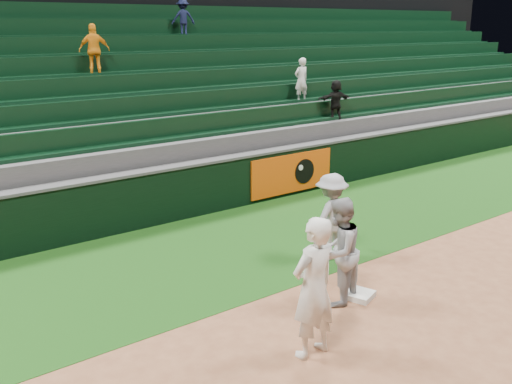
# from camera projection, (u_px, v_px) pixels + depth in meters

# --- Properties ---
(ground) EXTENTS (70.00, 70.00, 0.00)m
(ground) POSITION_uv_depth(u_px,v_px,m) (351.00, 300.00, 9.15)
(ground) COLOR brown
(ground) RESTS_ON ground
(foul_grass) EXTENTS (36.00, 4.20, 0.01)m
(foul_grass) POSITION_uv_depth(u_px,v_px,m) (243.00, 244.00, 11.45)
(foul_grass) COLOR #11370D
(foul_grass) RESTS_ON ground
(first_base) EXTENTS (0.54, 0.54, 0.10)m
(first_base) POSITION_uv_depth(u_px,v_px,m) (359.00, 295.00, 9.21)
(first_base) COLOR silver
(first_base) RESTS_ON ground
(first_baseman) EXTENTS (0.73, 0.51, 1.94)m
(first_baseman) POSITION_uv_depth(u_px,v_px,m) (313.00, 288.00, 7.38)
(first_baseman) COLOR silver
(first_baseman) RESTS_ON ground
(baserunner) EXTENTS (1.01, 0.90, 1.73)m
(baserunner) POSITION_uv_depth(u_px,v_px,m) (339.00, 252.00, 8.84)
(baserunner) COLOR #93969D
(baserunner) RESTS_ON ground
(base_coach) EXTENTS (1.09, 0.67, 1.63)m
(base_coach) POSITION_uv_depth(u_px,v_px,m) (331.00, 216.00, 10.58)
(base_coach) COLOR #9B9EA8
(base_coach) RESTS_ON foul_grass
(field_wall) EXTENTS (36.00, 0.45, 1.25)m
(field_wall) POSITION_uv_depth(u_px,v_px,m) (187.00, 190.00, 12.97)
(field_wall) COLOR black
(field_wall) RESTS_ON ground
(stadium_seating) EXTENTS (36.00, 5.95, 5.00)m
(stadium_seating) POSITION_uv_depth(u_px,v_px,m) (115.00, 122.00, 15.55)
(stadium_seating) COLOR #3C3C3E
(stadium_seating) RESTS_ON ground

